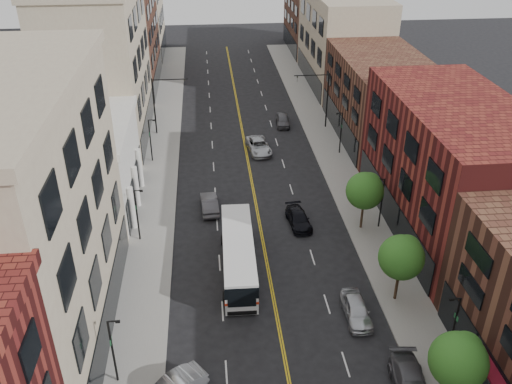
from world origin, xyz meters
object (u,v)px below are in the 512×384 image
object	(u,v)px
city_bus	(238,253)
car_lane_behind	(209,204)
car_parked_far	(356,310)
car_lane_c	(283,120)
car_lane_a	(299,219)
car_lane_b	(259,146)

from	to	relation	value
city_bus	car_lane_behind	bearing A→B (deg)	103.92
car_parked_far	car_lane_c	world-z (taller)	car_parked_far
city_bus	car_lane_c	bearing A→B (deg)	76.63
car_lane_a	car_lane_c	xyz separation A→B (m)	(1.88, 24.13, 0.07)
city_bus	car_lane_behind	xyz separation A→B (m)	(-2.19, 9.76, -0.97)
car_lane_behind	car_lane_b	bearing A→B (deg)	-119.16
city_bus	car_lane_c	size ratio (longest dim) A/B	2.71
city_bus	car_lane_behind	size ratio (longest dim) A/B	2.56
city_bus	car_lane_b	xyz separation A→B (m)	(3.95, 22.63, -0.96)
car_parked_far	car_lane_behind	size ratio (longest dim) A/B	0.97
car_lane_c	car_lane_b	bearing A→B (deg)	-113.49
car_lane_behind	car_parked_far	bearing A→B (deg)	119.09
city_bus	car_lane_c	distance (m)	31.50
city_bus	car_lane_b	world-z (taller)	city_bus
car_lane_a	car_lane_behind	bearing A→B (deg)	151.75
car_lane_behind	car_lane_b	world-z (taller)	car_lane_b
car_parked_far	car_lane_behind	bearing A→B (deg)	122.84
car_lane_behind	car_lane_b	xyz separation A→B (m)	(6.14, 12.86, 0.01)
car_parked_far	car_lane_behind	world-z (taller)	car_parked_far
city_bus	car_lane_a	bearing A→B (deg)	47.41
car_lane_a	car_lane_c	distance (m)	24.21
car_lane_b	car_lane_c	size ratio (longest dim) A/B	1.27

